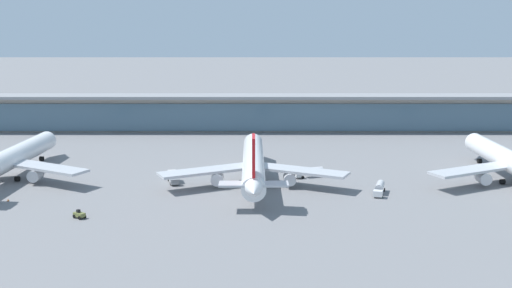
{
  "coord_description": "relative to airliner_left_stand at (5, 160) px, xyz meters",
  "views": [
    {
      "loc": [
        -0.59,
        -169.91,
        45.24
      ],
      "look_at": [
        0.0,
        13.22,
        8.37
      ],
      "focal_mm": 43.27,
      "sensor_mm": 36.0,
      "label": 1
    }
  ],
  "objects": [
    {
      "name": "ground_plane",
      "position": [
        72.12,
        -2.56,
        -5.73
      ],
      "size": [
        1200.0,
        1200.0,
        0.0
      ],
      "primitive_type": "plane",
      "color": "slate"
    },
    {
      "name": "airliner_left_stand",
      "position": [
        0.0,
        0.0,
        0.0
      ],
      "size": [
        52.51,
        68.33,
        18.2
      ],
      "color": "white",
      "rests_on": "ground"
    },
    {
      "name": "airliner_right_stand",
      "position": [
        144.06,
        -3.34,
        0.0
      ],
      "size": [
        52.57,
        68.22,
        18.2
      ],
      "color": "white",
      "rests_on": "ground"
    },
    {
      "name": "service_truck_by_tail_white",
      "position": [
        104.2,
        -15.01,
        -4.02
      ],
      "size": [
        4.67,
        8.88,
        2.95
      ],
      "color": "silver",
      "rests_on": "ground"
    },
    {
      "name": "airliner_centre_stand",
      "position": [
        70.79,
        -4.3,
        0.0
      ],
      "size": [
        52.57,
        68.17,
        18.2
      ],
      "color": "white",
      "rests_on": "ground"
    },
    {
      "name": "terminal_building",
      "position": [
        72.12,
        79.65,
        2.14
      ],
      "size": [
        268.77,
        12.8,
        15.2
      ],
      "color": "#9E998E",
      "rests_on": "ground"
    },
    {
      "name": "service_truck_under_wing_olive",
      "position": [
        30.41,
        -35.35,
        -4.86
      ],
      "size": [
        3.31,
        3.07,
        2.05
      ],
      "color": "olive",
      "rests_on": "ground"
    },
    {
      "name": "service_truck_mid_apron_grey",
      "position": [
        48.07,
        -3.45,
        -4.04
      ],
      "size": [
        4.12,
        7.65,
        3.1
      ],
      "color": "gray",
      "rests_on": "ground"
    },
    {
      "name": "safety_cone_alpha",
      "position": [
        8.37,
        -21.62,
        -5.41
      ],
      "size": [
        0.62,
        0.62,
        0.7
      ],
      "color": "orange",
      "rests_on": "ground"
    },
    {
      "name": "service_truck_at_far_stand_white",
      "position": [
        87.36,
        2.8,
        -4.02
      ],
      "size": [
        8.87,
        4.83,
        2.95
      ],
      "color": "silver",
      "rests_on": "ground"
    }
  ]
}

